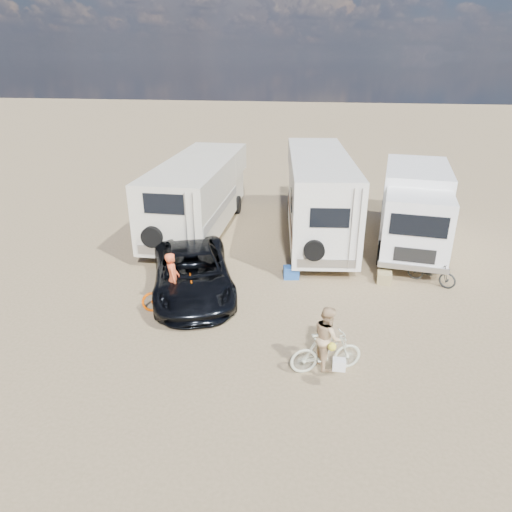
# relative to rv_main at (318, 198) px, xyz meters

# --- Properties ---
(ground) EXTENTS (140.00, 140.00, 0.00)m
(ground) POSITION_rel_rv_main_xyz_m (-0.42, -7.16, -1.70)
(ground) COLOR #957D59
(ground) RESTS_ON ground
(rv_main) EXTENTS (3.18, 8.54, 3.40)m
(rv_main) POSITION_rel_rv_main_xyz_m (0.00, 0.00, 0.00)
(rv_main) COLOR white
(rv_main) RESTS_ON ground
(rv_left) EXTENTS (2.59, 8.41, 3.01)m
(rv_left) POSITION_rel_rv_main_xyz_m (-5.02, 0.15, -0.19)
(rv_left) COLOR beige
(rv_left) RESTS_ON ground
(box_truck) EXTENTS (3.17, 6.63, 3.06)m
(box_truck) POSITION_rel_rv_main_xyz_m (3.67, -0.65, -0.17)
(box_truck) COLOR white
(box_truck) RESTS_ON ground
(dark_suv) EXTENTS (3.92, 5.65, 1.43)m
(dark_suv) POSITION_rel_rv_main_xyz_m (-3.74, -5.51, -0.98)
(dark_suv) COLOR black
(dark_suv) RESTS_ON ground
(bike_man) EXTENTS (2.03, 1.30, 1.01)m
(bike_man) POSITION_rel_rv_main_xyz_m (-3.97, -6.65, -1.20)
(bike_man) COLOR #CA4601
(bike_man) RESTS_ON ground
(bike_woman) EXTENTS (1.82, 1.04, 1.06)m
(bike_woman) POSITION_rel_rv_main_xyz_m (0.51, -8.93, -1.17)
(bike_woman) COLOR beige
(bike_woman) RESTS_ON ground
(rider_man) EXTENTS (0.58, 0.70, 1.65)m
(rider_man) POSITION_rel_rv_main_xyz_m (-3.97, -6.65, -0.88)
(rider_man) COLOR #EB5B2F
(rider_man) RESTS_ON ground
(rider_woman) EXTENTS (0.81, 0.91, 1.56)m
(rider_woman) POSITION_rel_rv_main_xyz_m (0.51, -8.93, -0.92)
(rider_woman) COLOR tan
(rider_woman) RESTS_ON ground
(bike_parked) EXTENTS (1.67, 1.32, 0.85)m
(bike_parked) POSITION_rel_rv_main_xyz_m (3.90, -3.72, -1.27)
(bike_parked) COLOR #232524
(bike_parked) RESTS_ON ground
(cooler) EXTENTS (0.58, 0.47, 0.42)m
(cooler) POSITION_rel_rv_main_xyz_m (-0.72, -4.01, -1.49)
(cooler) COLOR #214E9C
(cooler) RESTS_ON ground
(crate) EXTENTS (0.51, 0.51, 0.37)m
(crate) POSITION_rel_rv_main_xyz_m (2.39, -3.89, -1.51)
(crate) COLOR #938353
(crate) RESTS_ON ground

